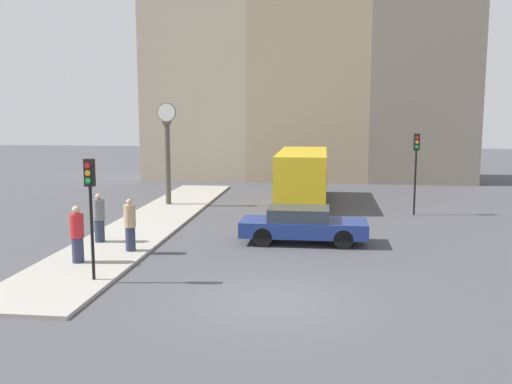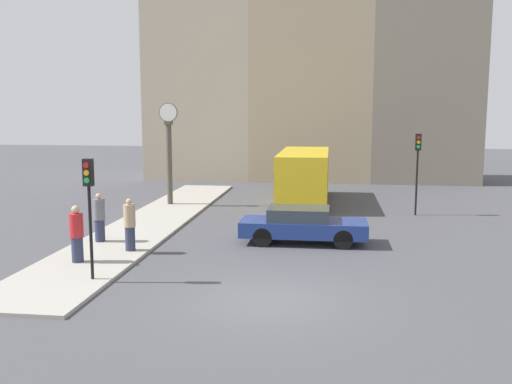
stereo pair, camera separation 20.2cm
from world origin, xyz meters
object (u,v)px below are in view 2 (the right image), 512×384
object	(u,v)px
sedan_car	(302,225)
pedestrian_grey_jacket	(99,218)
street_clock	(169,152)
traffic_light_near	(89,193)
pedestrian_red_top	(77,234)
bus_distant	(304,173)
pedestrian_tan_coat	(130,225)
traffic_light_far	(418,157)

from	to	relation	value
sedan_car	pedestrian_grey_jacket	xyz separation A→B (m)	(-7.31, -1.12, 0.29)
street_clock	pedestrian_grey_jacket	world-z (taller)	street_clock
street_clock	pedestrian_grey_jacket	size ratio (longest dim) A/B	2.88
traffic_light_near	pedestrian_grey_jacket	xyz separation A→B (m)	(-1.64, 4.49, -1.59)
sedan_car	pedestrian_red_top	size ratio (longest dim) A/B	2.55
bus_distant	sedan_car	bearing A→B (deg)	-87.72
bus_distant	pedestrian_tan_coat	bearing A→B (deg)	-115.13
traffic_light_far	street_clock	distance (m)	12.07
pedestrian_red_top	pedestrian_tan_coat	xyz separation A→B (m)	(1.14, 1.64, -0.00)
traffic_light_near	bus_distant	bearing A→B (deg)	70.29
bus_distant	pedestrian_grey_jacket	xyz separation A→B (m)	(-6.94, -10.31, -0.57)
pedestrian_tan_coat	street_clock	bearing A→B (deg)	97.97
bus_distant	street_clock	distance (m)	7.08
traffic_light_near	street_clock	distance (m)	13.00
traffic_light_near	pedestrian_red_top	distance (m)	2.61
pedestrian_grey_jacket	street_clock	bearing A→B (deg)	88.51
bus_distant	pedestrian_grey_jacket	size ratio (longest dim) A/B	4.33
traffic_light_near	pedestrian_tan_coat	xyz separation A→B (m)	(-0.08, 3.33, -1.58)
sedan_car	bus_distant	size ratio (longest dim) A/B	0.60
street_clock	pedestrian_tan_coat	distance (m)	9.84
pedestrian_tan_coat	bus_distant	bearing A→B (deg)	64.87
bus_distant	traffic_light_near	xyz separation A→B (m)	(-5.30, -14.80, 1.02)
pedestrian_grey_jacket	traffic_light_far	bearing A→B (deg)	31.13
sedan_car	pedestrian_red_top	xyz separation A→B (m)	(-6.88, -3.91, 0.31)
bus_distant	pedestrian_grey_jacket	bearing A→B (deg)	-123.94
traffic_light_near	traffic_light_far	size ratio (longest dim) A/B	0.91
street_clock	pedestrian_red_top	size ratio (longest dim) A/B	2.82
pedestrian_red_top	pedestrian_tan_coat	distance (m)	2.00
pedestrian_red_top	pedestrian_tan_coat	bearing A→B (deg)	55.29
traffic_light_near	pedestrian_red_top	size ratio (longest dim) A/B	1.90
traffic_light_far	pedestrian_grey_jacket	bearing A→B (deg)	-148.87
traffic_light_near	pedestrian_red_top	xyz separation A→B (m)	(-1.21, 1.69, -1.57)
sedan_car	pedestrian_grey_jacket	bearing A→B (deg)	-171.30
sedan_car	bus_distant	distance (m)	9.24
pedestrian_tan_coat	pedestrian_red_top	bearing A→B (deg)	-124.71
traffic_light_far	traffic_light_near	bearing A→B (deg)	-131.76
traffic_light_far	street_clock	bearing A→B (deg)	175.09
traffic_light_far	pedestrian_red_top	distance (m)	15.71
bus_distant	traffic_light_near	size ratio (longest dim) A/B	2.24
sedan_car	traffic_light_near	world-z (taller)	traffic_light_near
pedestrian_grey_jacket	pedestrian_red_top	bearing A→B (deg)	-81.37
traffic_light_far	street_clock	size ratio (longest dim) A/B	0.74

